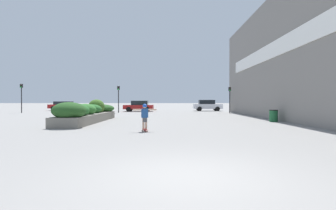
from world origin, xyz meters
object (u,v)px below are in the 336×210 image
at_px(car_center_left, 64,106).
at_px(traffic_light_right, 230,95).
at_px(skateboarder, 145,114).
at_px(trash_bin, 273,116).
at_px(traffic_light_left, 118,94).
at_px(car_rightmost, 207,105).
at_px(car_leftmost, 296,105).
at_px(skateboard, 145,130).
at_px(traffic_light_far_left, 21,93).
at_px(car_center_right, 139,106).

height_order(car_center_left, traffic_light_right, traffic_light_right).
relative_size(skateboarder, traffic_light_right, 0.39).
relative_size(trash_bin, traffic_light_left, 0.26).
bearing_deg(traffic_light_left, car_rightmost, 25.94).
bearing_deg(car_center_left, car_rightmost, 86.02).
bearing_deg(car_center_left, car_leftmost, 86.21).
xyz_separation_m(skateboard, traffic_light_left, (-5.08, 19.28, 2.15)).
relative_size(trash_bin, traffic_light_right, 0.27).
bearing_deg(trash_bin, traffic_light_far_left, 152.59).
height_order(car_rightmost, traffic_light_right, traffic_light_right).
height_order(car_rightmost, traffic_light_left, traffic_light_left).
relative_size(skateboard, car_rightmost, 0.20).
relative_size(skateboard, traffic_light_far_left, 0.23).
relative_size(skateboarder, traffic_light_far_left, 0.35).
xyz_separation_m(trash_bin, traffic_light_far_left, (-25.04, 12.99, 1.95)).
bearing_deg(car_leftmost, car_center_left, -93.79).
bearing_deg(traffic_light_left, traffic_light_right, -1.47).
xyz_separation_m(car_center_left, traffic_light_far_left, (-2.06, -7.64, 1.64)).
xyz_separation_m(skateboarder, car_rightmost, (6.52, 24.92, -0.02)).
distance_m(trash_bin, car_rightmost, 19.25).
bearing_deg(car_rightmost, traffic_light_left, -64.06).
xyz_separation_m(trash_bin, traffic_light_left, (-13.48, 13.52, 1.81)).
height_order(trash_bin, traffic_light_left, traffic_light_left).
bearing_deg(traffic_light_right, skateboard, -113.79).
height_order(skateboard, car_rightmost, car_rightmost).
height_order(car_center_right, traffic_light_left, traffic_light_left).
bearing_deg(traffic_light_far_left, traffic_light_left, 2.63).
height_order(skateboard, traffic_light_far_left, traffic_light_far_left).
bearing_deg(skateboarder, traffic_light_right, 52.71).
height_order(skateboarder, trash_bin, skateboarder).
bearing_deg(car_leftmost, traffic_light_left, -78.35).
relative_size(car_center_right, traffic_light_far_left, 1.14).
bearing_deg(car_rightmost, trash_bin, 5.61).
bearing_deg(traffic_light_left, skateboard, -75.24).
distance_m(car_leftmost, traffic_light_far_left, 35.81).
bearing_deg(car_center_right, car_leftmost, -86.56).
relative_size(car_leftmost, traffic_light_right, 1.51).
distance_m(skateboard, car_rightmost, 25.77).
height_order(car_leftmost, traffic_light_far_left, traffic_light_far_left).
relative_size(car_center_right, traffic_light_left, 1.23).
bearing_deg(traffic_light_right, traffic_light_left, 178.53).
relative_size(car_leftmost, car_center_right, 1.18).
bearing_deg(skateboard, trash_bin, 20.95).
bearing_deg(trash_bin, car_center_left, 138.08).
distance_m(skateboarder, trash_bin, 10.20).
bearing_deg(traffic_light_far_left, traffic_light_right, 0.43).
distance_m(car_center_left, car_rightmost, 21.14).
bearing_deg(skateboarder, trash_bin, 20.95).
height_order(car_leftmost, car_center_left, car_leftmost).
distance_m(skateboarder, traffic_light_left, 19.99).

